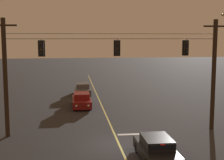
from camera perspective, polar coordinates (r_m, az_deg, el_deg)
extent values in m
plane|color=#28282B|center=(21.06, 1.30, -11.43)|extent=(180.00, 180.00, 0.00)
cube|color=#D1C64C|center=(29.42, -1.22, -5.92)|extent=(0.14, 60.00, 0.01)
cube|color=silver|center=(23.42, 5.18, -9.49)|extent=(3.40, 0.36, 0.01)
cylinder|color=#2D2116|center=(23.08, -18.36, 0.27)|extent=(0.32, 0.32, 8.16)
cube|color=#2D2116|center=(22.93, -18.74, 9.18)|extent=(1.80, 0.12, 0.12)
cylinder|color=slate|center=(22.92, -18.70, 8.31)|extent=(0.12, 0.12, 0.18)
cylinder|color=#2D2116|center=(24.91, 17.57, 0.81)|extent=(0.32, 0.32, 8.16)
cube|color=#2D2116|center=(24.77, 17.90, 9.06)|extent=(1.80, 0.12, 0.12)
cylinder|color=slate|center=(24.76, 17.87, 8.25)|extent=(0.12, 0.12, 0.18)
cylinder|color=black|center=(22.66, 0.32, 7.32)|extent=(14.91, 0.03, 0.03)
cylinder|color=black|center=(22.66, 0.32, 8.21)|extent=(14.91, 0.02, 0.02)
cylinder|color=black|center=(22.56, -12.46, 6.92)|extent=(0.04, 0.04, 0.18)
cube|color=black|center=(22.57, -12.42, 5.47)|extent=(0.32, 0.26, 0.96)
cube|color=black|center=(22.71, -12.39, 5.48)|extent=(0.48, 0.03, 1.12)
sphere|color=#380A0A|center=(22.40, -12.48, 6.19)|extent=(0.17, 0.17, 0.17)
cylinder|color=black|center=(22.36, -12.49, 6.30)|extent=(0.20, 0.10, 0.20)
sphere|color=orange|center=(22.41, -12.46, 5.46)|extent=(0.17, 0.17, 0.17)
cylinder|color=black|center=(22.37, -12.47, 5.56)|extent=(0.20, 0.10, 0.20)
sphere|color=black|center=(22.42, -12.44, 4.72)|extent=(0.17, 0.17, 0.17)
cylinder|color=black|center=(22.38, -12.45, 4.82)|extent=(0.20, 0.10, 0.20)
cylinder|color=black|center=(22.69, 0.94, 7.09)|extent=(0.04, 0.04, 0.18)
cube|color=black|center=(22.70, 0.94, 5.65)|extent=(0.32, 0.26, 0.96)
cube|color=black|center=(22.85, 0.89, 5.67)|extent=(0.48, 0.03, 1.12)
sphere|color=#380A0A|center=(22.54, 1.00, 6.37)|extent=(0.17, 0.17, 0.17)
cylinder|color=black|center=(22.50, 1.01, 6.48)|extent=(0.20, 0.10, 0.20)
sphere|color=orange|center=(22.55, 1.00, 5.64)|extent=(0.17, 0.17, 0.17)
cylinder|color=black|center=(22.50, 1.01, 5.75)|extent=(0.20, 0.10, 0.20)
sphere|color=black|center=(22.56, 1.00, 4.91)|extent=(0.17, 0.17, 0.17)
cylinder|color=black|center=(22.52, 1.01, 5.01)|extent=(0.20, 0.10, 0.20)
cylinder|color=black|center=(23.92, 13.03, 6.92)|extent=(0.04, 0.04, 0.18)
cube|color=black|center=(23.93, 12.99, 5.56)|extent=(0.32, 0.26, 0.96)
cube|color=black|center=(24.07, 12.87, 5.57)|extent=(0.48, 0.03, 1.12)
sphere|color=#380A0A|center=(23.78, 13.15, 6.24)|extent=(0.17, 0.17, 0.17)
cylinder|color=black|center=(23.74, 13.18, 6.34)|extent=(0.20, 0.10, 0.20)
sphere|color=orange|center=(23.78, 13.13, 5.54)|extent=(0.17, 0.17, 0.17)
cylinder|color=black|center=(23.75, 13.16, 5.64)|extent=(0.20, 0.10, 0.20)
sphere|color=black|center=(23.80, 13.11, 4.85)|extent=(0.17, 0.17, 0.17)
cylinder|color=black|center=(23.76, 13.14, 4.95)|extent=(0.20, 0.10, 0.20)
cube|color=black|center=(18.58, 7.82, -12.47)|extent=(1.80, 4.30, 0.68)
cube|color=black|center=(18.27, 7.95, -10.80)|extent=(1.51, 2.15, 0.54)
cube|color=black|center=(19.14, 7.21, -9.94)|extent=(1.40, 0.21, 0.48)
cube|color=black|center=(17.31, 8.88, -11.88)|extent=(1.37, 0.18, 0.46)
cylinder|color=black|center=(19.69, 4.51, -11.84)|extent=(0.22, 0.64, 0.64)
cylinder|color=black|center=(20.06, 9.04, -11.54)|extent=(0.22, 0.64, 0.64)
cube|color=red|center=(17.13, 9.00, -11.27)|extent=(0.24, 0.04, 0.06)
cube|color=maroon|center=(32.16, -5.39, -3.88)|extent=(1.80, 4.30, 0.68)
cube|color=maroon|center=(32.16, -5.41, -2.77)|extent=(1.51, 2.15, 0.54)
cube|color=black|center=(31.24, -5.36, -3.07)|extent=(1.40, 0.21, 0.48)
cube|color=black|center=(33.21, -5.47, -2.44)|extent=(1.37, 0.18, 0.46)
cylinder|color=black|center=(30.93, -3.84, -4.67)|extent=(0.22, 0.64, 0.64)
cylinder|color=black|center=(30.88, -6.78, -4.73)|extent=(0.22, 0.64, 0.64)
cylinder|color=black|center=(33.53, -4.11, -3.72)|extent=(0.22, 0.64, 0.64)
cylinder|color=black|center=(33.49, -6.82, -3.77)|extent=(0.22, 0.64, 0.64)
sphere|color=white|center=(30.05, -4.20, -4.56)|extent=(0.20, 0.20, 0.20)
sphere|color=white|center=(30.01, -6.33, -4.60)|extent=(0.20, 0.20, 0.20)
cube|color=#4C4C51|center=(38.96, -5.20, -1.88)|extent=(1.80, 4.30, 0.68)
cube|color=#4C4C51|center=(38.98, -5.22, -0.96)|extent=(1.51, 2.15, 0.54)
cube|color=black|center=(38.05, -5.17, -1.17)|extent=(1.40, 0.21, 0.48)
cube|color=black|center=(40.03, -5.27, -0.74)|extent=(1.37, 0.18, 0.46)
cylinder|color=black|center=(37.71, -3.92, -2.46)|extent=(0.22, 0.64, 0.64)
cylinder|color=black|center=(37.66, -6.33, -2.50)|extent=(0.22, 0.64, 0.64)
cylinder|color=black|center=(40.33, -4.14, -1.81)|extent=(0.22, 0.64, 0.64)
cylinder|color=black|center=(40.28, -6.39, -1.85)|extent=(0.22, 0.64, 0.64)
sphere|color=white|center=(36.83, -4.21, -2.31)|extent=(0.20, 0.20, 0.20)
sphere|color=white|center=(36.79, -5.95, -2.34)|extent=(0.20, 0.20, 0.20)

